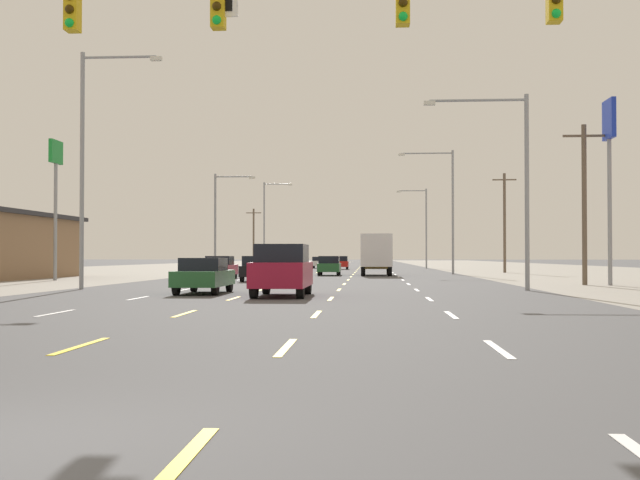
# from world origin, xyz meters

# --- Properties ---
(ground_plane) EXTENTS (572.00, 572.00, 0.00)m
(ground_plane) POSITION_xyz_m (0.00, 66.00, 0.00)
(ground_plane) COLOR #4C4C4F
(lot_apron_left) EXTENTS (28.00, 440.00, 0.01)m
(lot_apron_left) POSITION_xyz_m (-24.75, 66.00, 0.00)
(lot_apron_left) COLOR gray
(lot_apron_left) RESTS_ON ground
(lot_apron_right) EXTENTS (28.00, 440.00, 0.01)m
(lot_apron_right) POSITION_xyz_m (24.75, 66.00, 0.00)
(lot_apron_right) COLOR gray
(lot_apron_right) RESTS_ON ground
(lane_markings) EXTENTS (10.64, 227.60, 0.01)m
(lane_markings) POSITION_xyz_m (0.00, 104.50, 0.01)
(lane_markings) COLOR white
(lane_markings) RESTS_ON ground
(signal_span_wire) EXTENTS (25.00, 0.53, 9.05)m
(signal_span_wire) POSITION_xyz_m (0.01, 10.95, 5.31)
(signal_span_wire) COLOR brown
(signal_span_wire) RESTS_ON ground
(suv_center_turn_nearest) EXTENTS (1.98, 4.90, 1.98)m
(suv_center_turn_nearest) POSITION_xyz_m (-0.19, 23.75, 1.03)
(suv_center_turn_nearest) COLOR maroon
(suv_center_turn_nearest) RESTS_ON ground
(sedan_inner_left_near) EXTENTS (1.80, 4.50, 1.46)m
(sedan_inner_left_near) POSITION_xyz_m (-3.64, 25.75, 0.76)
(sedan_inner_left_near) COLOR #235B2D
(sedan_inner_left_near) RESTS_ON ground
(hatchback_inner_left_mid) EXTENTS (1.72, 3.90, 1.54)m
(hatchback_inner_left_mid) POSITION_xyz_m (-3.67, 41.42, 0.78)
(hatchback_inner_left_mid) COLOR black
(hatchback_inner_left_mid) RESTS_ON ground
(hatchback_far_left_midfar) EXTENTS (1.72, 3.90, 1.54)m
(hatchback_far_left_midfar) POSITION_xyz_m (-6.77, 45.63, 0.78)
(hatchback_far_left_midfar) COLOR maroon
(hatchback_far_left_midfar) RESTS_ON ground
(hatchback_center_turn_far) EXTENTS (1.72, 3.90, 1.54)m
(hatchback_center_turn_far) POSITION_xyz_m (-0.08, 56.42, 0.78)
(hatchback_center_turn_far) COLOR #235B2D
(hatchback_center_turn_far) RESTS_ON ground
(box_truck_inner_right_farther) EXTENTS (2.40, 7.20, 3.23)m
(box_truck_inner_right_farther) POSITION_xyz_m (3.65, 56.50, 1.84)
(box_truck_inner_right_farther) COLOR #B28C33
(box_truck_inner_right_farther) RESTS_ON ground
(hatchback_center_turn_farthest) EXTENTS (1.72, 3.90, 1.54)m
(hatchback_center_turn_farthest) POSITION_xyz_m (-0.22, 85.14, 0.78)
(hatchback_center_turn_farthest) COLOR red
(hatchback_center_turn_farthest) RESTS_ON ground
(sedan_inner_left_distant_a) EXTENTS (1.80, 4.50, 1.46)m
(sedan_inner_left_distant_a) POSITION_xyz_m (-3.30, 93.96, 0.76)
(sedan_inner_left_distant_a) COLOR white
(sedan_inner_left_distant_a) RESTS_ON ground
(sedan_inner_right_distant_b) EXTENTS (1.80, 4.50, 1.46)m
(sedan_inner_right_distant_b) POSITION_xyz_m (3.45, 98.70, 0.76)
(sedan_inner_right_distant_b) COLOR #235B2D
(sedan_inner_right_distant_b) RESTS_ON ground
(pole_sign_left_row_1) EXTENTS (0.24, 1.76, 8.85)m
(pole_sign_left_row_1) POSITION_xyz_m (-16.67, 42.36, 6.50)
(pole_sign_left_row_1) COLOR gray
(pole_sign_left_row_1) RESTS_ON ground
(pole_sign_right_row_1) EXTENTS (0.24, 1.70, 9.76)m
(pole_sign_right_row_1) POSITION_xyz_m (15.69, 35.94, 7.23)
(pole_sign_right_row_1) COLOR gray
(pole_sign_right_row_1) RESTS_ON ground
(streetlight_left_row_0) EXTENTS (3.82, 0.26, 10.99)m
(streetlight_left_row_0) POSITION_xyz_m (-9.82, 29.46, 6.25)
(streetlight_left_row_0) COLOR gray
(streetlight_left_row_0) RESTS_ON ground
(streetlight_right_row_0) EXTENTS (4.67, 0.26, 8.78)m
(streetlight_right_row_0) POSITION_xyz_m (9.60, 29.46, 5.20)
(streetlight_right_row_0) COLOR gray
(streetlight_right_row_0) RESTS_ON ground
(streetlight_left_row_1) EXTENTS (3.57, 0.26, 8.62)m
(streetlight_left_row_1) POSITION_xyz_m (-9.78, 60.86, 5.00)
(streetlight_left_row_1) COLOR gray
(streetlight_left_row_1) RESTS_ON ground
(streetlight_right_row_1) EXTENTS (4.68, 0.26, 10.51)m
(streetlight_right_row_1) POSITION_xyz_m (9.68, 60.86, 6.10)
(streetlight_right_row_1) COLOR gray
(streetlight_right_row_1) RESTS_ON ground
(streetlight_left_row_2) EXTENTS (3.65, 0.26, 10.87)m
(streetlight_left_row_2) POSITION_xyz_m (-9.84, 92.26, 6.16)
(streetlight_left_row_2) COLOR gray
(streetlight_left_row_2) RESTS_ON ground
(streetlight_right_row_2) EXTENTS (3.78, 0.26, 9.93)m
(streetlight_right_row_2) POSITION_xyz_m (9.79, 92.26, 5.70)
(streetlight_right_row_2) COLOR gray
(streetlight_right_row_2) RESTS_ON ground
(utility_pole_right_row_0) EXTENTS (2.20, 0.26, 8.52)m
(utility_pole_right_row_0) POSITION_xyz_m (14.50, 36.33, 4.45)
(utility_pole_right_row_0) COLOR brown
(utility_pole_right_row_0) RESTS_ON ground
(utility_pole_right_row_1) EXTENTS (2.20, 0.26, 9.24)m
(utility_pole_right_row_1) POSITION_xyz_m (15.65, 67.90, 4.81)
(utility_pole_right_row_1) COLOR brown
(utility_pole_right_row_1) RESTS_ON ground
(utility_pole_left_row_2) EXTENTS (2.20, 0.26, 8.41)m
(utility_pole_left_row_2) POSITION_xyz_m (-13.68, 107.00, 4.39)
(utility_pole_left_row_2) COLOR brown
(utility_pole_left_row_2) RESTS_ON ground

